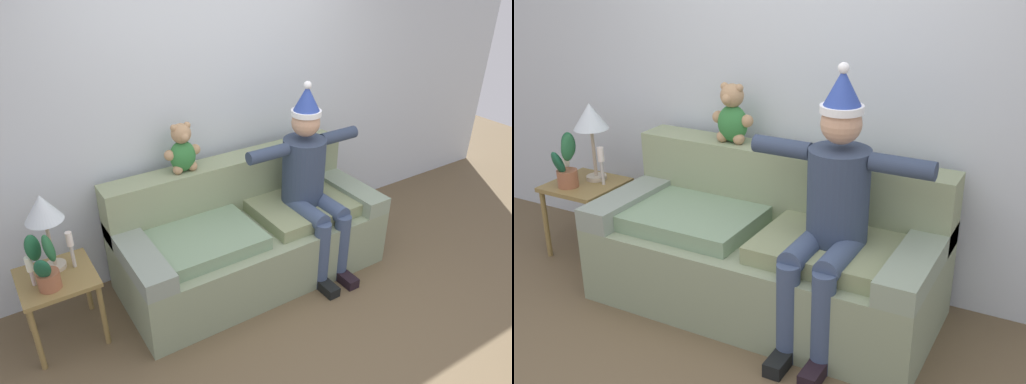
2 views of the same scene
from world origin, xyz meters
The scene contains 9 objects.
back_wall centered at (0.00, 1.55, 1.35)m, with size 7.00×0.10×2.70m, color silver.
couch centered at (0.00, 1.02, 0.35)m, with size 2.09×0.91×0.91m.
person_seated centered at (0.47, 0.85, 0.80)m, with size 1.02×0.77×1.56m.
teddy_bear centered at (-0.40, 1.30, 1.08)m, with size 0.29×0.17×0.38m.
side_table centered at (-1.46, 1.04, 0.44)m, with size 0.48×0.47×0.53m.
table_lamp centered at (-1.44, 1.14, 0.96)m, with size 0.24×0.24×0.55m.
potted_plant centered at (-1.52, 0.95, 0.70)m, with size 0.19×0.26×0.39m.
candle_tall centered at (-1.60, 1.02, 0.66)m, with size 0.04×0.04×0.21m.
candle_short centered at (-1.33, 1.08, 0.70)m, with size 0.04×0.04×0.27m.
Camera 2 is at (1.63, -2.06, 2.14)m, focal length 44.94 mm.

